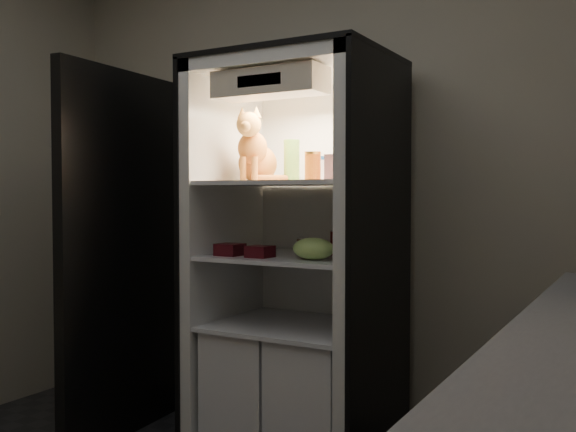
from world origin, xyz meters
name	(u,v)px	position (x,y,z in m)	size (l,w,h in m)	color
room_shell	(72,61)	(0.00, 0.00, 1.62)	(3.60, 3.60, 3.60)	white
refrigerator	(299,284)	(0.00, 1.38, 0.79)	(0.90, 0.72, 1.88)	white
fridge_door	(122,256)	(-0.85, 1.06, 0.91)	(0.13, 0.87, 1.85)	black
tabby_cat	(255,154)	(-0.22, 1.34, 1.42)	(0.33, 0.35, 0.36)	#C56819
parmesan_shaker	(292,161)	(-0.05, 1.41, 1.39)	(0.08, 0.08, 0.20)	#23812F
mayo_tub	(318,169)	(0.04, 1.51, 1.35)	(0.09, 0.09, 0.13)	white
salsa_jar	(313,166)	(0.11, 1.32, 1.36)	(0.08, 0.08, 0.14)	maroon
pepper_jar	(353,160)	(0.27, 1.42, 1.39)	(0.12, 0.12, 0.20)	maroon
cream_carton	(334,167)	(0.29, 1.16, 1.34)	(0.06, 0.06, 0.11)	white
soda_can_a	(337,243)	(0.19, 1.41, 1.00)	(0.06, 0.06, 0.12)	black
soda_can_b	(349,244)	(0.26, 1.39, 1.00)	(0.06, 0.06, 0.12)	black
soda_can_c	(342,246)	(0.27, 1.30, 1.00)	(0.06, 0.06, 0.11)	black
condiment_jar	(303,246)	(0.03, 1.37, 0.98)	(0.06, 0.06, 0.08)	#512F17
grape_bag	(313,249)	(0.19, 1.17, 0.99)	(0.19, 0.14, 0.10)	#9CD362
berry_box_left	(230,250)	(-0.24, 1.15, 0.97)	(0.11, 0.11, 0.06)	#4F0D12
berry_box_right	(260,252)	(-0.07, 1.14, 0.97)	(0.11, 0.11, 0.05)	#4F0D12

